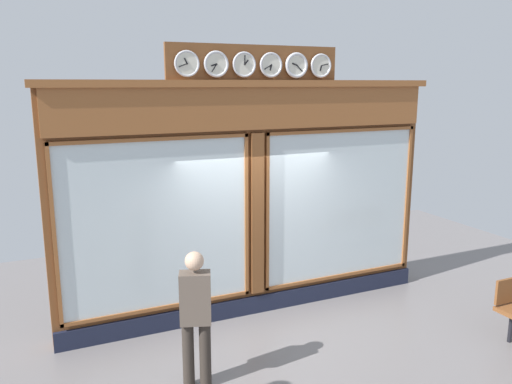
% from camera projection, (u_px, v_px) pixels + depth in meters
% --- Properties ---
extents(shop_facade, '(6.14, 0.42, 4.10)m').
position_uv_depth(shop_facade, '(253.00, 198.00, 7.90)').
color(shop_facade, brown).
rests_on(shop_facade, ground_plane).
extents(pedestrian, '(0.41, 0.33, 1.69)m').
position_uv_depth(pedestrian, '(196.00, 314.00, 5.99)').
color(pedestrian, '#312A24').
rests_on(pedestrian, ground_plane).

